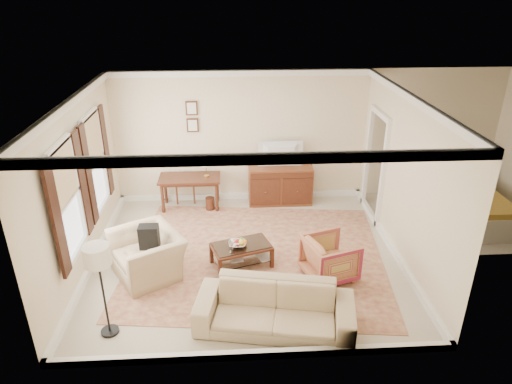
{
  "coord_description": "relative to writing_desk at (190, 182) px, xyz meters",
  "views": [
    {
      "loc": [
        -0.23,
        -7.02,
        4.57
      ],
      "look_at": [
        0.2,
        0.3,
        1.15
      ],
      "focal_mm": 32.0,
      "sensor_mm": 36.0,
      "label": 1
    }
  ],
  "objects": [
    {
      "name": "rug",
      "position": [
        1.32,
        -2.09,
        -0.6
      ],
      "size": [
        4.9,
        4.33,
        0.01
      ],
      "primitive_type": "cube",
      "rotation": [
        0.0,
        0.0,
        -0.11
      ],
      "color": "maroon",
      "rests_on": "room_shell"
    },
    {
      "name": "tv",
      "position": [
        1.98,
        0.11,
        0.72
      ],
      "size": [
        0.93,
        0.53,
        0.12
      ],
      "primitive_type": "imported",
      "rotation": [
        0.0,
        0.0,
        3.14
      ],
      "color": "black",
      "rests_on": "sideboard"
    },
    {
      "name": "room_shell",
      "position": [
        1.13,
        -2.07,
        1.87
      ],
      "size": [
        5.51,
        5.01,
        2.91
      ],
      "color": "beige",
      "rests_on": "ground"
    },
    {
      "name": "book_b",
      "position": [
        1.33,
        -2.39,
        -0.44
      ],
      "size": [
        0.27,
        0.13,
        0.38
      ],
      "primitive_type": "imported",
      "rotation": [
        0.0,
        0.0,
        0.38
      ],
      "color": "brown",
      "rests_on": "coffee_table"
    },
    {
      "name": "sideboard",
      "position": [
        1.98,
        0.13,
        -0.18
      ],
      "size": [
        1.4,
        0.54,
        0.86
      ],
      "primitive_type": "cube",
      "color": "brown",
      "rests_on": "room_shell"
    },
    {
      "name": "desk_chair",
      "position": [
        -0.13,
        0.35,
        -0.08
      ],
      "size": [
        0.55,
        0.55,
        1.05
      ],
      "primitive_type": null,
      "rotation": [
        0.0,
        0.0,
        0.25
      ],
      "color": "brown",
      "rests_on": "room_shell"
    },
    {
      "name": "club_armchair",
      "position": [
        -0.54,
        -2.49,
        -0.1
      ],
      "size": [
        1.24,
        1.38,
        1.02
      ],
      "primitive_type": "imported",
      "rotation": [
        0.0,
        0.0,
        -1.03
      ],
      "color": "tan",
      "rests_on": "room_shell"
    },
    {
      "name": "fruit_bowl",
      "position": [
        0.97,
        -2.39,
        -0.13
      ],
      "size": [
        0.42,
        0.42,
        0.1
      ],
      "primitive_type": "imported",
      "color": "silver",
      "rests_on": "coffee_table"
    },
    {
      "name": "book_a",
      "position": [
        0.84,
        -2.37,
        -0.44
      ],
      "size": [
        0.28,
        0.07,
        0.38
      ],
      "primitive_type": "imported",
      "rotation": [
        0.0,
        0.0,
        0.12
      ],
      "color": "brown",
      "rests_on": "coffee_table"
    },
    {
      "name": "coffee_table",
      "position": [
        1.04,
        -2.35,
        -0.29
      ],
      "size": [
        1.13,
        0.86,
        0.42
      ],
      "rotation": [
        0.0,
        0.0,
        0.31
      ],
      "color": "#4A2215",
      "rests_on": "room_shell"
    },
    {
      "name": "striped_armchair",
      "position": [
        2.5,
        -2.77,
        -0.21
      ],
      "size": [
        0.93,
        0.96,
        0.8
      ],
      "primitive_type": "imported",
      "rotation": [
        0.0,
        0.0,
        1.89
      ],
      "color": "maroon",
      "rests_on": "room_shell"
    },
    {
      "name": "window_front",
      "position": [
        -1.57,
        -2.77,
        0.94
      ],
      "size": [
        0.12,
        1.56,
        1.8
      ],
      "primitive_type": null,
      "color": "#CCB284",
      "rests_on": "room_shell"
    },
    {
      "name": "writing_desk",
      "position": [
        0.0,
        0.0,
        0.0
      ],
      "size": [
        1.31,
        0.66,
        0.72
      ],
      "color": "#4A2215",
      "rests_on": "room_shell"
    },
    {
      "name": "sofa",
      "position": [
        1.47,
        -3.94,
        -0.17
      ],
      "size": [
        2.33,
        1.06,
        0.88
      ],
      "primitive_type": "imported",
      "rotation": [
        0.0,
        0.0,
        -0.19
      ],
      "color": "tan",
      "rests_on": "room_shell"
    },
    {
      "name": "desk_lamp",
      "position": [
        0.36,
        -0.0,
        0.36
      ],
      "size": [
        0.32,
        0.32,
        0.5
      ],
      "primitive_type": null,
      "color": "silver",
      "rests_on": "writing_desk"
    },
    {
      "name": "backpack",
      "position": [
        -0.48,
        -2.52,
        0.15
      ],
      "size": [
        0.29,
        0.36,
        0.4
      ],
      "primitive_type": "cube",
      "rotation": [
        0.0,
        0.0,
        -1.33
      ],
      "color": "black",
      "rests_on": "club_armchair"
    },
    {
      "name": "floor_lamp",
      "position": [
        -0.89,
        -3.92,
        0.58
      ],
      "size": [
        0.35,
        0.35,
        1.43
      ],
      "color": "black",
      "rests_on": "room_shell"
    },
    {
      "name": "framed_prints",
      "position": [
        0.1,
        0.4,
        1.33
      ],
      "size": [
        0.25,
        0.04,
        0.68
      ],
      "primitive_type": null,
      "color": "#4A2215",
      "rests_on": "room_shell"
    },
    {
      "name": "annex_bedroom",
      "position": [
        5.62,
        -0.92,
        -0.27
      ],
      "size": [
        3.0,
        2.7,
        2.9
      ],
      "color": "beige",
      "rests_on": "ground"
    },
    {
      "name": "window_rear",
      "position": [
        -1.57,
        -1.17,
        0.94
      ],
      "size": [
        0.12,
        1.56,
        1.8
      ],
      "primitive_type": null,
      "color": "#CCB284",
      "rests_on": "room_shell"
    },
    {
      "name": "doorway",
      "position": [
        3.84,
        -0.57,
        0.47
      ],
      "size": [
        0.1,
        1.12,
        2.25
      ],
      "primitive_type": null,
      "color": "white",
      "rests_on": "room_shell"
    }
  ]
}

